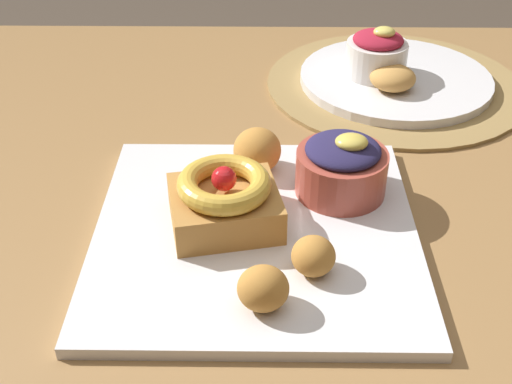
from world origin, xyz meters
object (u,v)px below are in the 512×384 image
object	(u,v)px
fritter_front	(263,288)
fritter_back	(257,150)
front_plate	(256,233)
back_ramekin	(377,54)
cake_slice	(225,200)
back_pastry	(393,78)
berry_ramekin	(342,167)
fritter_middle	(313,256)
back_plate	(395,79)

from	to	relation	value
fritter_front	fritter_back	world-z (taller)	fritter_back
front_plate	back_ramekin	size ratio (longest dim) A/B	3.77
cake_slice	fritter_front	size ratio (longest dim) A/B	2.72
front_plate	back_pastry	distance (m)	0.34
cake_slice	front_plate	bearing A→B (deg)	-13.33
berry_ramekin	back_pastry	world-z (taller)	berry_ramekin
cake_slice	berry_ramekin	distance (m)	0.13
back_ramekin	back_pastry	size ratio (longest dim) A/B	1.38
fritter_front	berry_ramekin	bearing A→B (deg)	64.69
fritter_front	fritter_middle	xyz separation A→B (m)	(0.04, 0.04, -0.00)
fritter_back	fritter_middle	bearing A→B (deg)	-72.93
back_pastry	fritter_middle	bearing A→B (deg)	-109.32
cake_slice	back_pastry	size ratio (longest dim) A/B	1.97
fritter_front	back_pastry	bearing A→B (deg)	67.07
cake_slice	fritter_back	distance (m)	0.10
berry_ramekin	back_pastry	distance (m)	0.24
back_plate	back_ramekin	world-z (taller)	back_ramekin
fritter_middle	front_plate	bearing A→B (deg)	129.81
berry_ramekin	back_ramekin	bearing A→B (deg)	75.19
fritter_middle	back_ramekin	distance (m)	0.41
front_plate	fritter_middle	distance (m)	0.08
cake_slice	fritter_back	bearing A→B (deg)	72.81
cake_slice	back_plate	world-z (taller)	cake_slice
fritter_front	back_plate	size ratio (longest dim) A/B	0.17
back_plate	fritter_front	bearing A→B (deg)	-112.33
fritter_back	berry_ramekin	bearing A→B (deg)	-25.42
back_plate	berry_ramekin	bearing A→B (deg)	-110.42
berry_ramekin	fritter_front	bearing A→B (deg)	-115.31
fritter_front	back_pastry	xyz separation A→B (m)	(0.17, 0.39, 0.00)
berry_ramekin	back_plate	distance (m)	0.29
fritter_back	back_ramekin	xyz separation A→B (m)	(0.16, 0.23, 0.01)
cake_slice	fritter_middle	xyz separation A→B (m)	(0.08, -0.07, -0.01)
berry_ramekin	back_plate	bearing A→B (deg)	69.58
fritter_front	back_plate	bearing A→B (deg)	67.67
fritter_front	fritter_back	bearing A→B (deg)	91.91
back_plate	back_pastry	size ratio (longest dim) A/B	4.37
fritter_front	fritter_middle	bearing A→B (deg)	44.66
berry_ramekin	fritter_middle	xyz separation A→B (m)	(-0.04, -0.12, -0.01)
back_pastry	fritter_back	bearing A→B (deg)	-132.98
fritter_back	front_plate	bearing A→B (deg)	-90.19
berry_ramekin	fritter_front	size ratio (longest dim) A/B	2.15
fritter_front	fritter_middle	size ratio (longest dim) A/B	1.08
berry_ramekin	back_pastry	size ratio (longest dim) A/B	1.56
back_ramekin	front_plate	bearing A→B (deg)	-115.31
cake_slice	back_pastry	xyz separation A→B (m)	(0.20, 0.28, -0.01)
back_ramekin	cake_slice	bearing A→B (deg)	-119.83
front_plate	back_pastry	xyz separation A→B (m)	(0.17, 0.29, 0.03)
berry_ramekin	fritter_middle	distance (m)	0.13
front_plate	back_pastry	world-z (taller)	back_pastry
fritter_back	back_pastry	distance (m)	0.25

